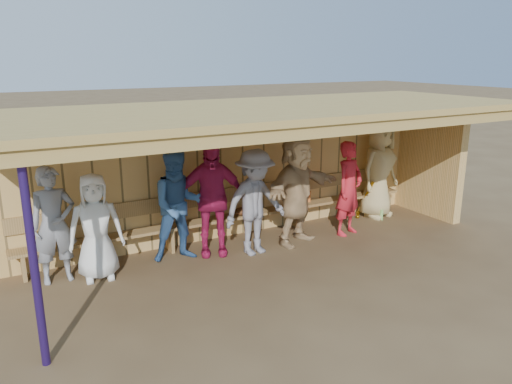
% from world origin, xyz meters
% --- Properties ---
extents(ground, '(90.00, 90.00, 0.00)m').
position_xyz_m(ground, '(0.00, 0.00, 0.00)').
color(ground, brown).
rests_on(ground, ground).
extents(player_a, '(0.65, 0.44, 1.75)m').
position_xyz_m(player_a, '(-3.15, 0.75, 0.87)').
color(player_a, gray).
rests_on(player_a, ground).
extents(player_b, '(0.85, 0.61, 1.62)m').
position_xyz_m(player_b, '(-2.60, 0.56, 0.81)').
color(player_b, white).
rests_on(player_b, ground).
extents(player_c, '(0.99, 0.82, 1.85)m').
position_xyz_m(player_c, '(-1.26, 0.65, 0.92)').
color(player_c, '#365F96').
rests_on(player_c, ground).
extents(player_d, '(1.24, 0.83, 1.95)m').
position_xyz_m(player_d, '(-0.71, 0.60, 0.98)').
color(player_d, '#B71D50').
rests_on(player_d, ground).
extents(player_e, '(1.23, 0.80, 1.79)m').
position_xyz_m(player_e, '(-0.06, 0.27, 0.90)').
color(player_e, gray).
rests_on(player_e, ground).
extents(player_f, '(1.90, 1.17, 1.96)m').
position_xyz_m(player_f, '(0.82, 0.36, 0.98)').
color(player_f, tan).
rests_on(player_f, ground).
extents(player_g, '(0.74, 0.59, 1.76)m').
position_xyz_m(player_g, '(1.93, 0.27, 0.88)').
color(player_g, red).
rests_on(player_g, ground).
extents(player_h, '(1.07, 0.80, 1.98)m').
position_xyz_m(player_h, '(3.15, 0.81, 0.99)').
color(player_h, tan).
rests_on(player_h, ground).
extents(dugout_structure, '(8.80, 3.20, 2.50)m').
position_xyz_m(dugout_structure, '(0.39, 0.69, 1.69)').
color(dugout_structure, tan).
rests_on(dugout_structure, ground).
extents(bench, '(7.60, 0.34, 0.93)m').
position_xyz_m(bench, '(0.00, 1.12, 0.53)').
color(bench, '#A17B45').
rests_on(bench, ground).
extents(dugout_equipment, '(5.77, 0.62, 0.80)m').
position_xyz_m(dugout_equipment, '(-0.80, 0.99, 0.49)').
color(dugout_equipment, gold).
rests_on(dugout_equipment, ground).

